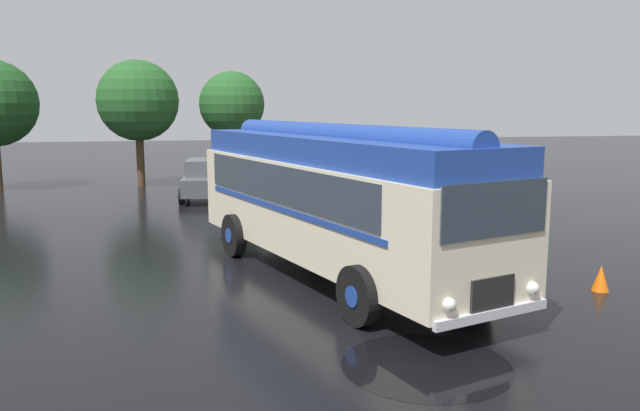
% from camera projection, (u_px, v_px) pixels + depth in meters
% --- Properties ---
extents(ground_plane, '(120.00, 120.00, 0.00)m').
position_uv_depth(ground_plane, '(347.00, 277.00, 14.29)').
color(ground_plane, black).
extents(vintage_bus, '(5.38, 10.36, 3.49)m').
position_uv_depth(vintage_bus, '(334.00, 194.00, 14.09)').
color(vintage_bus, beige).
rests_on(vintage_bus, ground).
extents(car_near_left, '(2.20, 4.32, 1.66)m').
position_uv_depth(car_near_left, '(205.00, 179.00, 26.16)').
color(car_near_left, '#4C5156').
rests_on(car_near_left, ground).
extents(car_mid_left, '(2.12, 4.28, 1.66)m').
position_uv_depth(car_mid_left, '(272.00, 179.00, 26.20)').
color(car_mid_left, '#B7BABF').
rests_on(car_mid_left, ground).
extents(car_mid_right, '(2.06, 4.25, 1.66)m').
position_uv_depth(car_mid_right, '(328.00, 175.00, 27.57)').
color(car_mid_right, maroon).
rests_on(car_mid_right, ground).
extents(box_van, '(2.67, 5.90, 2.50)m').
position_uv_depth(box_van, '(384.00, 163.00, 27.59)').
color(box_van, '#B2B7BC').
rests_on(box_van, ground).
extents(tree_left_of_centre, '(3.87, 3.87, 6.07)m').
position_uv_depth(tree_left_of_centre, '(139.00, 101.00, 29.90)').
color(tree_left_of_centre, '#4C3823').
rests_on(tree_left_of_centre, ground).
extents(tree_centre, '(3.28, 3.28, 5.61)m').
position_uv_depth(tree_centre, '(230.00, 105.00, 31.37)').
color(tree_centre, '#4C3823').
rests_on(tree_centre, ground).
extents(traffic_cone, '(0.36, 0.36, 0.55)m').
position_uv_depth(traffic_cone, '(601.00, 278.00, 13.15)').
color(traffic_cone, orange).
rests_on(traffic_cone, ground).
extents(puddle_patch, '(2.57, 2.57, 0.01)m').
position_uv_depth(puddle_patch, '(426.00, 365.00, 9.39)').
color(puddle_patch, black).
rests_on(puddle_patch, ground).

